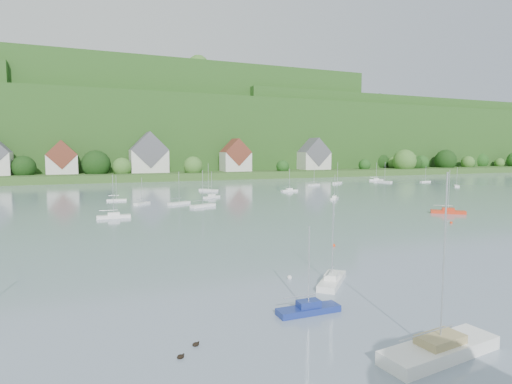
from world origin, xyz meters
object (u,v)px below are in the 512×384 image
(near_sailboat_3, at_px, (332,280))
(near_sailboat_5, at_px, (448,211))
(near_sailboat_2, at_px, (440,348))
(near_sailboat_1, at_px, (308,308))

(near_sailboat_3, distance_m, near_sailboat_5, 53.66)
(near_sailboat_2, distance_m, near_sailboat_5, 63.48)
(near_sailboat_3, xyz_separation_m, near_sailboat_5, (45.05, 29.15, 0.03))
(near_sailboat_1, distance_m, near_sailboat_5, 61.04)
(near_sailboat_2, relative_size, near_sailboat_3, 1.42)
(near_sailboat_2, height_order, near_sailboat_3, near_sailboat_2)
(near_sailboat_2, bearing_deg, near_sailboat_5, 36.25)
(near_sailboat_1, xyz_separation_m, near_sailboat_2, (3.83, -8.72, 0.13))
(near_sailboat_1, height_order, near_sailboat_2, near_sailboat_2)
(near_sailboat_2, xyz_separation_m, near_sailboat_5, (46.60, 43.11, -0.07))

